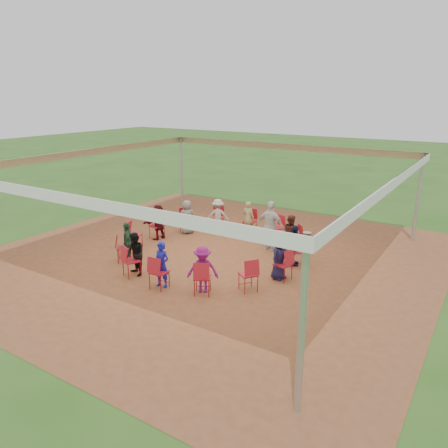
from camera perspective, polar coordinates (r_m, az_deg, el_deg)
The scene contains 31 objects.
ground at distance 13.63m, azimuth -1.59°, elevation -4.25°, with size 80.00×80.00×0.00m, color #2C591B.
dirt_patch at distance 13.63m, azimuth -1.59°, elevation -4.23°, with size 13.00×13.00×0.00m, color brown.
tent at distance 12.97m, azimuth -1.67°, elevation 5.58°, with size 10.33×10.33×3.00m.
chair_0 at distance 12.94m, azimuth 9.65°, elevation -3.52°, with size 0.42×0.44×0.90m, color #B01726, non-canonical shape.
chair_1 at distance 14.05m, azimuth 9.18°, elevation -1.86°, with size 0.42×0.44×0.90m, color #B01726, non-canonical shape.
chair_2 at distance 15.02m, azimuth 6.87°, elevation -0.54°, with size 0.42×0.44×0.90m, color #B01726, non-canonical shape.
chair_3 at distance 15.70m, azimuth 3.37°, elevation 0.31°, with size 0.42×0.44×0.90m, color #B01726, non-canonical shape.
chair_4 at distance 15.99m, azimuth -0.75°, elevation 0.65°, with size 0.42×0.44×0.90m, color #B01726, non-canonical shape.
chair_5 at distance 15.87m, azimuth -4.97°, elevation 0.46°, with size 0.42×0.44×0.90m, color #B01726, non-canonical shape.
chair_6 at distance 15.34m, azimuth -8.78°, elevation -0.25°, with size 0.42×0.44×0.90m, color #B01726, non-canonical shape.
chair_7 at distance 14.48m, azimuth -11.64°, elevation -1.44°, with size 0.42×0.44×0.90m, color #B01726, non-canonical shape.
chair_8 at distance 13.41m, azimuth -12.92°, elevation -3.00°, with size 0.42×0.44×0.90m, color #B01726, non-canonical shape.
chair_9 at distance 12.31m, azimuth -12.00°, elevation -4.73°, with size 0.42×0.44×0.90m, color #B01726, non-canonical shape.
chair_10 at distance 11.43m, azimuth -8.48°, elevation -6.24°, with size 0.42×0.44×0.90m, color #B01726, non-canonical shape.
chair_11 at distance 11.02m, azimuth -2.86°, elevation -6.98°, with size 0.42×0.44×0.90m, color #B01726, non-canonical shape.
chair_12 at distance 11.19m, azimuth 3.20°, elevation -6.59°, with size 0.42×0.44×0.90m, color #B01726, non-canonical shape.
chair_13 at distance 11.91m, azimuth 7.69°, elevation -5.26°, with size 0.42×0.44×0.90m, color #B01726, non-canonical shape.
person_seated_0 at distance 12.90m, azimuth 9.16°, elevation -2.78°, with size 0.72×0.37×1.22m, color #191538.
person_seated_1 at distance 13.96m, azimuth 8.74°, elevation -1.24°, with size 0.59×0.34×1.22m, color #552820.
person_seated_2 at distance 15.55m, azimuth 3.18°, elevation 0.79°, with size 0.45×0.29×1.22m, color #99915C.
person_seated_3 at distance 15.83m, azimuth -0.78°, elevation 1.11°, with size 0.79×0.39×1.22m, color #B3AC9E.
person_seated_4 at distance 15.71m, azimuth -4.85°, elevation 0.93°, with size 0.60×0.33×1.22m, color slate.
person_seated_5 at distance 15.20m, azimuth -8.52°, elevation 0.26°, with size 1.13×0.42×1.22m, color #460C11.
person_seated_6 at distance 13.34m, azimuth -12.46°, elevation -2.30°, with size 0.72×0.37×1.22m, color #284F35.
person_seated_7 at distance 12.30m, azimuth -11.53°, elevation -3.90°, with size 0.59×0.34×1.22m, color black.
person_seated_8 at distance 11.46m, azimuth -8.15°, elevation -5.27°, with size 0.45×0.29×1.22m, color #1719A0.
person_seated_9 at distance 11.06m, azimuth -2.80°, elevation -5.94°, with size 0.79×0.39×1.22m, color #7D1266.
person_seated_10 at distance 11.91m, azimuth 7.25°, elevation -4.37°, with size 0.60×0.33×1.22m, color #191538.
standing_person at distance 13.98m, azimuth 6.12°, elevation -0.25°, with size 0.95×0.49×1.62m, color silver.
cable_coil at distance 13.85m, azimuth -2.36°, elevation -3.81°, with size 0.37×0.37×0.03m.
laptop at distance 12.93m, azimuth 8.42°, elevation -2.87°, with size 0.31×0.35×0.21m.
Camera 1 is at (7.13, -10.54, 4.87)m, focal length 35.00 mm.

